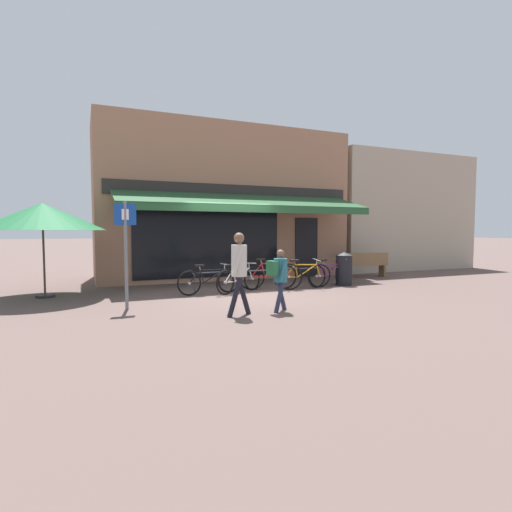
{
  "coord_description": "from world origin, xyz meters",
  "views": [
    {
      "loc": [
        -3.83,
        -9.48,
        1.65
      ],
      "look_at": [
        -0.09,
        -0.86,
        1.05
      ],
      "focal_mm": 28.0,
      "sensor_mm": 36.0,
      "label": 1
    }
  ],
  "objects_px": {
    "pedestrian_child": "(279,273)",
    "bicycle_red": "(270,276)",
    "parking_sign": "(126,243)",
    "bicycle_black": "(209,281)",
    "cafe_parasol": "(42,217)",
    "pedestrian_adult": "(239,264)",
    "park_bench": "(366,264)",
    "litter_bin": "(344,269)",
    "bicycle_purple": "(330,274)",
    "bicycle_orange": "(303,275)",
    "bicycle_silver": "(239,279)"
  },
  "relations": [
    {
      "from": "bicycle_silver",
      "to": "park_bench",
      "type": "bearing_deg",
      "value": -10.27
    },
    {
      "from": "litter_bin",
      "to": "park_bench",
      "type": "height_order",
      "value": "litter_bin"
    },
    {
      "from": "bicycle_red",
      "to": "parking_sign",
      "type": "xyz_separation_m",
      "value": [
        -3.93,
        -1.26,
        1.0
      ]
    },
    {
      "from": "parking_sign",
      "to": "cafe_parasol",
      "type": "relative_size",
      "value": 0.77
    },
    {
      "from": "bicycle_orange",
      "to": "cafe_parasol",
      "type": "height_order",
      "value": "cafe_parasol"
    },
    {
      "from": "pedestrian_adult",
      "to": "parking_sign",
      "type": "height_order",
      "value": "parking_sign"
    },
    {
      "from": "pedestrian_child",
      "to": "bicycle_purple",
      "type": "bearing_deg",
      "value": 29.5
    },
    {
      "from": "bicycle_red",
      "to": "parking_sign",
      "type": "distance_m",
      "value": 4.25
    },
    {
      "from": "litter_bin",
      "to": "park_bench",
      "type": "distance_m",
      "value": 2.35
    },
    {
      "from": "bicycle_black",
      "to": "litter_bin",
      "type": "height_order",
      "value": "litter_bin"
    },
    {
      "from": "pedestrian_adult",
      "to": "park_bench",
      "type": "relative_size",
      "value": 0.99
    },
    {
      "from": "pedestrian_child",
      "to": "bicycle_red",
      "type": "bearing_deg",
      "value": 56.23
    },
    {
      "from": "bicycle_black",
      "to": "bicycle_silver",
      "type": "xyz_separation_m",
      "value": [
        0.8,
        -0.06,
        -0.0
      ]
    },
    {
      "from": "litter_bin",
      "to": "bicycle_purple",
      "type": "bearing_deg",
      "value": -173.41
    },
    {
      "from": "pedestrian_adult",
      "to": "bicycle_black",
      "type": "bearing_deg",
      "value": 88.09
    },
    {
      "from": "bicycle_red",
      "to": "pedestrian_child",
      "type": "xyz_separation_m",
      "value": [
        -1.1,
        -2.74,
        0.39
      ]
    },
    {
      "from": "bicycle_red",
      "to": "park_bench",
      "type": "distance_m",
      "value": 4.61
    },
    {
      "from": "bicycle_black",
      "to": "bicycle_purple",
      "type": "xyz_separation_m",
      "value": [
        3.72,
        -0.0,
        0.01
      ]
    },
    {
      "from": "bicycle_black",
      "to": "parking_sign",
      "type": "xyz_separation_m",
      "value": [
        -2.16,
        -1.21,
        1.04
      ]
    },
    {
      "from": "bicycle_black",
      "to": "bicycle_purple",
      "type": "distance_m",
      "value": 3.72
    },
    {
      "from": "bicycle_orange",
      "to": "parking_sign",
      "type": "relative_size",
      "value": 0.78
    },
    {
      "from": "parking_sign",
      "to": "cafe_parasol",
      "type": "height_order",
      "value": "cafe_parasol"
    },
    {
      "from": "bicycle_silver",
      "to": "park_bench",
      "type": "xyz_separation_m",
      "value": [
        5.36,
        1.49,
        0.11
      ]
    },
    {
      "from": "bicycle_red",
      "to": "litter_bin",
      "type": "bearing_deg",
      "value": 24.46
    },
    {
      "from": "pedestrian_adult",
      "to": "bicycle_red",
      "type": "bearing_deg",
      "value": 57.31
    },
    {
      "from": "bicycle_red",
      "to": "cafe_parasol",
      "type": "distance_m",
      "value": 5.97
    },
    {
      "from": "pedestrian_adult",
      "to": "park_bench",
      "type": "bearing_deg",
      "value": 35.97
    },
    {
      "from": "bicycle_black",
      "to": "bicycle_orange",
      "type": "distance_m",
      "value": 2.74
    },
    {
      "from": "bicycle_black",
      "to": "bicycle_silver",
      "type": "bearing_deg",
      "value": -9.9
    },
    {
      "from": "bicycle_silver",
      "to": "parking_sign",
      "type": "height_order",
      "value": "parking_sign"
    },
    {
      "from": "bicycle_silver",
      "to": "litter_bin",
      "type": "xyz_separation_m",
      "value": [
        3.45,
        0.12,
        0.15
      ]
    },
    {
      "from": "bicycle_black",
      "to": "cafe_parasol",
      "type": "height_order",
      "value": "cafe_parasol"
    },
    {
      "from": "park_bench",
      "to": "litter_bin",
      "type": "bearing_deg",
      "value": -137.16
    },
    {
      "from": "litter_bin",
      "to": "parking_sign",
      "type": "height_order",
      "value": "parking_sign"
    },
    {
      "from": "litter_bin",
      "to": "parking_sign",
      "type": "distance_m",
      "value": 6.6
    },
    {
      "from": "pedestrian_child",
      "to": "parking_sign",
      "type": "xyz_separation_m",
      "value": [
        -2.83,
        1.48,
        0.6
      ]
    },
    {
      "from": "cafe_parasol",
      "to": "park_bench",
      "type": "bearing_deg",
      "value": 1.54
    },
    {
      "from": "bicycle_silver",
      "to": "pedestrian_child",
      "type": "xyz_separation_m",
      "value": [
        -0.13,
        -2.63,
        0.44
      ]
    },
    {
      "from": "bicycle_purple",
      "to": "litter_bin",
      "type": "relative_size",
      "value": 1.73
    },
    {
      "from": "bicycle_orange",
      "to": "park_bench",
      "type": "height_order",
      "value": "park_bench"
    },
    {
      "from": "pedestrian_adult",
      "to": "cafe_parasol",
      "type": "distance_m",
      "value": 5.44
    },
    {
      "from": "bicycle_black",
      "to": "bicycle_purple",
      "type": "relative_size",
      "value": 1.01
    },
    {
      "from": "pedestrian_child",
      "to": "park_bench",
      "type": "relative_size",
      "value": 0.78
    },
    {
      "from": "bicycle_red",
      "to": "bicycle_black",
      "type": "bearing_deg",
      "value": -154.36
    },
    {
      "from": "bicycle_black",
      "to": "pedestrian_child",
      "type": "bearing_deg",
      "value": -81.62
    },
    {
      "from": "bicycle_silver",
      "to": "pedestrian_child",
      "type": "bearing_deg",
      "value": -118.62
    },
    {
      "from": "bicycle_silver",
      "to": "bicycle_red",
      "type": "height_order",
      "value": "bicycle_red"
    },
    {
      "from": "bicycle_black",
      "to": "park_bench",
      "type": "xyz_separation_m",
      "value": [
        6.16,
        1.43,
        0.11
      ]
    },
    {
      "from": "bicycle_silver",
      "to": "litter_bin",
      "type": "bearing_deg",
      "value": -23.78
    },
    {
      "from": "bicycle_purple",
      "to": "pedestrian_adult",
      "type": "bearing_deg",
      "value": -153.5
    }
  ]
}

